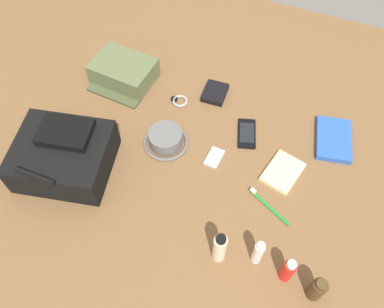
{
  "coord_description": "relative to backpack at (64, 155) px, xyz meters",
  "views": [
    {
      "loc": [
        -0.29,
        0.72,
        1.23
      ],
      "look_at": [
        0.0,
        0.0,
        0.04
      ],
      "focal_mm": 37.08,
      "sensor_mm": 36.0,
      "label": 1
    }
  ],
  "objects": [
    {
      "name": "ground_plane",
      "position": [
        -0.41,
        -0.19,
        -0.08
      ],
      "size": [
        2.64,
        2.02,
        0.02
      ],
      "primitive_type": "cube",
      "color": "brown",
      "rests_on": "ground"
    },
    {
      "name": "backpack",
      "position": [
        0.0,
        0.0,
        0.0
      ],
      "size": [
        0.37,
        0.34,
        0.16
      ],
      "color": "black",
      "rests_on": "ground_plane"
    },
    {
      "name": "toiletry_pouch",
      "position": [
        0.01,
        -0.46,
        -0.03
      ],
      "size": [
        0.26,
        0.23,
        0.09
      ],
      "color": "#56603D",
      "rests_on": "ground_plane"
    },
    {
      "name": "bucket_hat",
      "position": [
        -0.29,
        -0.22,
        -0.04
      ],
      "size": [
        0.17,
        0.17,
        0.06
      ],
      "color": "#5E5E5E",
      "rests_on": "ground_plane"
    },
    {
      "name": "cologne_bottle",
      "position": [
        -0.92,
        0.11,
        -0.02
      ],
      "size": [
        0.05,
        0.05,
        0.11
      ],
      "color": "#473319",
      "rests_on": "ground_plane"
    },
    {
      "name": "sunscreen_spray",
      "position": [
        -0.83,
        0.09,
        -0.01
      ],
      "size": [
        0.04,
        0.04,
        0.12
      ],
      "color": "red",
      "rests_on": "ground_plane"
    },
    {
      "name": "toothpaste_tube",
      "position": [
        -0.73,
        0.08,
        -0.01
      ],
      "size": [
        0.03,
        0.03,
        0.13
      ],
      "color": "white",
      "rests_on": "ground_plane"
    },
    {
      "name": "lotion_bottle",
      "position": [
        -0.62,
        0.11,
        0.0
      ],
      "size": [
        0.04,
        0.04,
        0.15
      ],
      "color": "beige",
      "rests_on": "ground_plane"
    },
    {
      "name": "paperback_novel",
      "position": [
        -0.87,
        -0.47,
        -0.06
      ],
      "size": [
        0.16,
        0.21,
        0.02
      ],
      "color": "blue",
      "rests_on": "ground_plane"
    },
    {
      "name": "cell_phone",
      "position": [
        -0.56,
        -0.38,
        -0.06
      ],
      "size": [
        0.1,
        0.15,
        0.01
      ],
      "color": "black",
      "rests_on": "ground_plane"
    },
    {
      "name": "media_player",
      "position": [
        -0.48,
        -0.23,
        -0.06
      ],
      "size": [
        0.06,
        0.09,
        0.01
      ],
      "color": "#B7B7BC",
      "rests_on": "ground_plane"
    },
    {
      "name": "wristwatch",
      "position": [
        -0.25,
        -0.43,
        -0.06
      ],
      "size": [
        0.07,
        0.06,
        0.01
      ],
      "color": "#99999E",
      "rests_on": "ground_plane"
    },
    {
      "name": "toothbrush",
      "position": [
        -0.71,
        -0.12,
        -0.06
      ],
      "size": [
        0.16,
        0.09,
        0.02
      ],
      "color": "#198C33",
      "rests_on": "ground_plane"
    },
    {
      "name": "wallet",
      "position": [
        -0.37,
        -0.52,
        -0.06
      ],
      "size": [
        0.1,
        0.12,
        0.02
      ],
      "primitive_type": "cube",
      "rotation": [
        0.0,
        0.0,
        0.06
      ],
      "color": "black",
      "rests_on": "ground_plane"
    },
    {
      "name": "notepad",
      "position": [
        -0.73,
        -0.26,
        -0.06
      ],
      "size": [
        0.14,
        0.17,
        0.02
      ],
      "primitive_type": "cube",
      "rotation": [
        0.0,
        0.0,
        -0.24
      ],
      "color": "beige",
      "rests_on": "ground_plane"
    }
  ]
}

